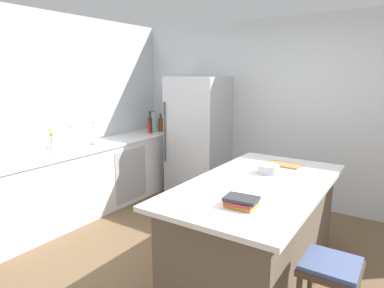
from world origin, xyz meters
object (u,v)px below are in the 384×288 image
Objects in this scene: soda_bottle at (154,123)px; hot_sauce_bottle at (149,128)px; paper_towel_roll at (94,134)px; mixing_bowl at (268,169)px; kitchen_island at (256,229)px; sink_faucet at (72,136)px; flower_vase at (52,147)px; bar_stool at (330,279)px; cutting_board at (283,165)px; cookbook_stack at (241,202)px; wine_bottle at (150,124)px; vinegar_bottle at (161,124)px; whiskey_bottle at (161,124)px; refrigerator at (198,137)px.

soda_bottle is 0.21m from hot_sauce_bottle.
paper_towel_roll is 2.47m from mixing_bowl.
kitchen_island is 2.60m from sink_faucet.
flower_vase is 1.73m from hot_sauce_bottle.
kitchen_island reaches higher than bar_stool.
cutting_board is at bearing -19.71° from soda_bottle.
cookbook_stack is 0.92m from mixing_bowl.
cookbook_stack reaches higher than kitchen_island.
flower_vase is 0.92× the size of soda_bottle.
bar_stool is at bearing -32.46° from wine_bottle.
paper_towel_roll reaches higher than vinegar_bottle.
paper_towel_roll is at bearing 164.14° from bar_stool.
bar_stool is at bearing 0.69° from cookbook_stack.
sink_faucet is at bearing -94.29° from whiskey_bottle.
refrigerator is 6.37× the size of vinegar_bottle.
whiskey_bottle is 2.60m from cutting_board.
refrigerator reaches higher than kitchen_island.
cookbook_stack is at bearing -179.31° from bar_stool.
kitchen_island is at bearing 8.64° from flower_vase.
whiskey_bottle is at bearing 85.71° from sink_faucet.
soda_bottle reaches higher than kitchen_island.
cookbook_stack is (2.57, -2.33, -0.07)m from vinegar_bottle.
hot_sauce_bottle is at bearing 89.57° from flower_vase.
refrigerator is 0.79m from whiskey_bottle.
bar_stool is 2.77× the size of hot_sauce_bottle.
hot_sauce_bottle reaches higher than kitchen_island.
cutting_board is (2.47, -0.89, -0.13)m from soda_bottle.
cutting_board is at bearing -22.24° from whiskey_bottle.
refrigerator is 0.86m from soda_bottle.
soda_bottle reaches higher than vinegar_bottle.
refrigerator is at bearing 55.20° from paper_towel_roll.
whiskey_bottle is 1.39× the size of mixing_bowl.
vinegar_bottle is 2.81m from mixing_bowl.
kitchen_island is 6.52× the size of paper_towel_roll.
wine_bottle is 3.30m from cookbook_stack.
kitchen_island is at bearing -35.16° from vinegar_bottle.
wine_bottle reaches higher than mixing_bowl.
sink_faucet is at bearing -92.28° from wine_bottle.
sink_faucet is (-2.53, -0.00, 0.60)m from kitchen_island.
paper_towel_roll reaches higher than sink_faucet.
wine_bottle reaches higher than bar_stool.
soda_bottle reaches higher than cutting_board.
hot_sauce_bottle is at bearing -71.50° from soda_bottle.
cutting_board is (2.47, -0.79, -0.13)m from wine_bottle.
whiskey_bottle is 2.73m from mixing_bowl.
mixing_bowl is (-0.14, 0.90, 0.00)m from cookbook_stack.
kitchen_island is 7.14× the size of whiskey_bottle.
vinegar_bottle is at bearing 122.96° from whiskey_bottle.
wine_bottle reaches higher than whiskey_bottle.
hot_sauce_bottle is at bearing -163.83° from refrigerator.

